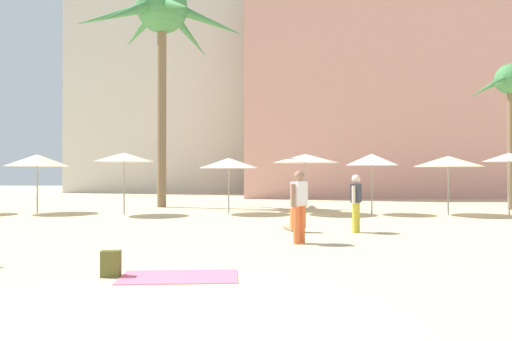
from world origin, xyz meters
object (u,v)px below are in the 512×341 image
Objects in this scene: cafe_umbrella_6 at (37,160)px; cafe_umbrella_7 at (372,160)px; palm_tree_left at (161,18)px; palm_tree_far_left at (510,88)px; cafe_umbrella_1 at (509,157)px; person_mid_center at (296,220)px; person_far_right at (356,201)px; cafe_umbrella_2 at (124,157)px; backpack at (111,264)px; cafe_umbrella_5 at (448,161)px; beach_towel at (179,277)px; cafe_umbrella_4 at (229,163)px; cafe_umbrella_0 at (305,159)px; person_near_right at (299,203)px.

cafe_umbrella_6 is 13.87m from cafe_umbrella_7.
palm_tree_left is 9.13m from cafe_umbrella_6.
cafe_umbrella_1 is at bearing -120.55° from palm_tree_far_left.
cafe_umbrella_6 is 12.10m from person_mid_center.
palm_tree_left is 12.47m from cafe_umbrella_7.
cafe_umbrella_1 is 9.43m from person_far_right.
backpack is at bearing -75.60° from cafe_umbrella_2.
cafe_umbrella_5 is at bearing -0.61° from cafe_umbrella_2.
beach_towel is at bearing -98.49° from person_far_right.
cafe_umbrella_1 is 19.36m from cafe_umbrella_6.
cafe_umbrella_4 is at bearing 175.41° from cafe_umbrella_5.
cafe_umbrella_2 is 1.35× the size of beach_towel.
cafe_umbrella_0 reaches higher than beach_towel.
palm_tree_left is at bearing 173.94° from palm_tree_far_left.
backpack is (2.85, -11.10, -2.11)m from cafe_umbrella_2.
cafe_umbrella_2 is at bearing 179.39° from cafe_umbrella_5.
cafe_umbrella_1 is at bearing -52.08° from backpack.
palm_tree_left is 4.48× the size of cafe_umbrella_1.
cafe_umbrella_5 is 10.11m from person_near_right.
palm_tree_far_left is 0.60× the size of palm_tree_left.
cafe_umbrella_0 is 2.69m from cafe_umbrella_7.
beach_towel is (7.82, -12.05, -2.20)m from cafe_umbrella_6.
cafe_umbrella_7 reaches higher than person_mid_center.
cafe_umbrella_6 is 1.57× the size of person_far_right.
cafe_umbrella_2 is 5.95× the size of backpack.
cafe_umbrella_2 reaches higher than cafe_umbrella_5.
palm_tree_left is (-16.41, 1.74, 3.75)m from palm_tree_far_left.
person_far_right is at bearing -132.18° from cafe_umbrella_5.
cafe_umbrella_0 is at bearing -1.13° from cafe_umbrella_4.
cafe_umbrella_7 is 1.43× the size of person_near_right.
cafe_umbrella_7 is at bearing 1.72° from cafe_umbrella_2.
cafe_umbrella_0 reaches higher than backpack.
cafe_umbrella_5 is at bearing -145.55° from palm_tree_far_left.
cafe_umbrella_2 reaches higher than person_far_right.
palm_tree_left is 4.55× the size of cafe_umbrella_4.
person_far_right is (8.03, -5.55, -1.42)m from cafe_umbrella_2.
cafe_umbrella_7 reaches higher than beach_towel.
person_mid_center reaches higher than backpack.
person_mid_center is (-3.63, -5.60, -1.90)m from cafe_umbrella_7.
person_near_right reaches higher than person_mid_center.
cafe_umbrella_7 is (9.99, 0.30, -0.09)m from cafe_umbrella_2.
person_near_right is at bearing -131.95° from cafe_umbrella_5.
cafe_umbrella_2 is 12.93m from cafe_umbrella_5.
cafe_umbrella_1 is (14.87, -4.35, -7.04)m from palm_tree_left.
cafe_umbrella_7 reaches higher than backpack.
cafe_umbrella_4 is 1.51× the size of person_far_right.
palm_tree_far_left is 2.63× the size of cafe_umbrella_6.
cafe_umbrella_2 is 2.38× the size of person_mid_center.
cafe_umbrella_2 is at bearing -97.89° from palm_tree_left.
cafe_umbrella_5 is at bearing -90.19° from person_near_right.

